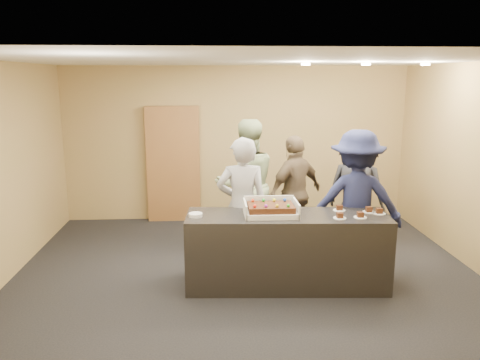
{
  "coord_description": "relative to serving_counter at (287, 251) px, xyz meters",
  "views": [
    {
      "loc": [
        -0.44,
        -5.7,
        2.5
      ],
      "look_at": [
        -0.09,
        0.0,
        1.24
      ],
      "focal_mm": 35.0,
      "sensor_mm": 36.0,
      "label": 1
    }
  ],
  "objects": [
    {
      "name": "room",
      "position": [
        -0.45,
        0.4,
        0.9
      ],
      "size": [
        6.04,
        6.0,
        2.7
      ],
      "color": "black",
      "rests_on": "ground"
    },
    {
      "name": "serving_counter",
      "position": [
        0.0,
        0.0,
        0.0
      ],
      "size": [
        2.44,
        0.83,
        0.9
      ],
      "primitive_type": "cube",
      "rotation": [
        0.0,
        0.0,
        -0.06
      ],
      "color": "black",
      "rests_on": "floor"
    },
    {
      "name": "storage_cabinet",
      "position": [
        -1.56,
        2.81,
        0.56
      ],
      "size": [
        0.92,
        0.15,
        2.02
      ],
      "primitive_type": "cube",
      "color": "brown",
      "rests_on": "floor"
    },
    {
      "name": "cake_box",
      "position": [
        -0.2,
        0.02,
        0.49
      ],
      "size": [
        0.63,
        0.44,
        0.18
      ],
      "color": "white",
      "rests_on": "serving_counter"
    },
    {
      "name": "sheet_cake",
      "position": [
        -0.2,
        0.0,
        0.55
      ],
      "size": [
        0.54,
        0.37,
        0.11
      ],
      "color": "#36170C",
      "rests_on": "cake_box"
    },
    {
      "name": "plate_stack",
      "position": [
        -1.09,
        -0.0,
        0.47
      ],
      "size": [
        0.16,
        0.16,
        0.04
      ],
      "primitive_type": "cylinder",
      "color": "white",
      "rests_on": "serving_counter"
    },
    {
      "name": "slice_a",
      "position": [
        0.58,
        -0.18,
        0.47
      ],
      "size": [
        0.15,
        0.15,
        0.07
      ],
      "color": "white",
      "rests_on": "serving_counter"
    },
    {
      "name": "slice_b",
      "position": [
        0.66,
        0.15,
        0.47
      ],
      "size": [
        0.15,
        0.15,
        0.07
      ],
      "color": "white",
      "rests_on": "serving_counter"
    },
    {
      "name": "slice_c",
      "position": [
        0.83,
        -0.17,
        0.47
      ],
      "size": [
        0.15,
        0.15,
        0.07
      ],
      "color": "white",
      "rests_on": "serving_counter"
    },
    {
      "name": "slice_d",
      "position": [
        1.0,
        0.05,
        0.47
      ],
      "size": [
        0.15,
        0.15,
        0.07
      ],
      "color": "white",
      "rests_on": "serving_counter"
    },
    {
      "name": "slice_e",
      "position": [
        1.1,
        -0.02,
        0.47
      ],
      "size": [
        0.15,
        0.15,
        0.07
      ],
      "color": "white",
      "rests_on": "serving_counter"
    },
    {
      "name": "person_server_grey",
      "position": [
        -0.51,
        0.45,
        0.44
      ],
      "size": [
        0.66,
        0.44,
        1.78
      ],
      "primitive_type": "imported",
      "rotation": [
        0.0,
        0.0,
        3.16
      ],
      "color": "#9C9BA0",
      "rests_on": "floor"
    },
    {
      "name": "person_sage_man",
      "position": [
        -0.39,
        1.33,
        0.51
      ],
      "size": [
        1.06,
        0.91,
        1.92
      ],
      "primitive_type": "imported",
      "rotation": [
        0.0,
        0.0,
        3.35
      ],
      "color": "#9BAB7C",
      "rests_on": "floor"
    },
    {
      "name": "person_navy_man",
      "position": [
        0.97,
        0.45,
        0.48
      ],
      "size": [
        1.3,
        0.89,
        1.86
      ],
      "primitive_type": "imported",
      "rotation": [
        0.0,
        0.0,
        2.96
      ],
      "color": "#1B2046",
      "rests_on": "floor"
    },
    {
      "name": "person_brown_extra",
      "position": [
        0.32,
        1.29,
        0.4
      ],
      "size": [
        1.05,
        0.91,
        1.69
      ],
      "primitive_type": "imported",
      "rotation": [
        0.0,
        0.0,
        3.75
      ],
      "color": "brown",
      "rests_on": "floor"
    },
    {
      "name": "person_dark_suit",
      "position": [
        1.25,
        1.37,
        0.4
      ],
      "size": [
        0.99,
        0.9,
        1.71
      ],
      "primitive_type": "imported",
      "rotation": [
        0.0,
        0.0,
        2.59
      ],
      "color": "#232327",
      "rests_on": "floor"
    },
    {
      "name": "ceiling_spotlights",
      "position": [
        1.15,
        0.9,
        2.22
      ],
      "size": [
        1.72,
        0.12,
        0.03
      ],
      "color": "#FFEAC6",
      "rests_on": "ceiling"
    }
  ]
}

